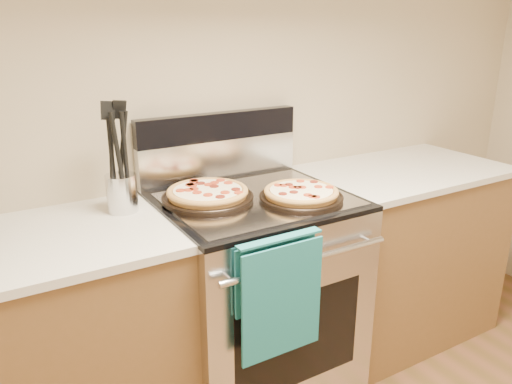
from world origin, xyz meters
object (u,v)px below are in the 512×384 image
pepperoni_pizza_back (208,194)px  utensil_crock (122,193)px  range_body (254,299)px  pepperoni_pizza_front (301,194)px

pepperoni_pizza_back → utensil_crock: size_ratio=2.49×
pepperoni_pizza_back → utensil_crock: bearing=163.7°
utensil_crock → pepperoni_pizza_back: bearing=-16.3°
range_body → pepperoni_pizza_front: pepperoni_pizza_front is taller
pepperoni_pizza_back → pepperoni_pizza_front: bearing=-29.5°
pepperoni_pizza_back → utensil_crock: 0.33m
utensil_crock → pepperoni_pizza_front: bearing=-23.3°
pepperoni_pizza_back → utensil_crock: utensil_crock is taller
range_body → pepperoni_pizza_back: (-0.18, 0.06, 0.50)m
range_body → pepperoni_pizza_back: 0.53m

